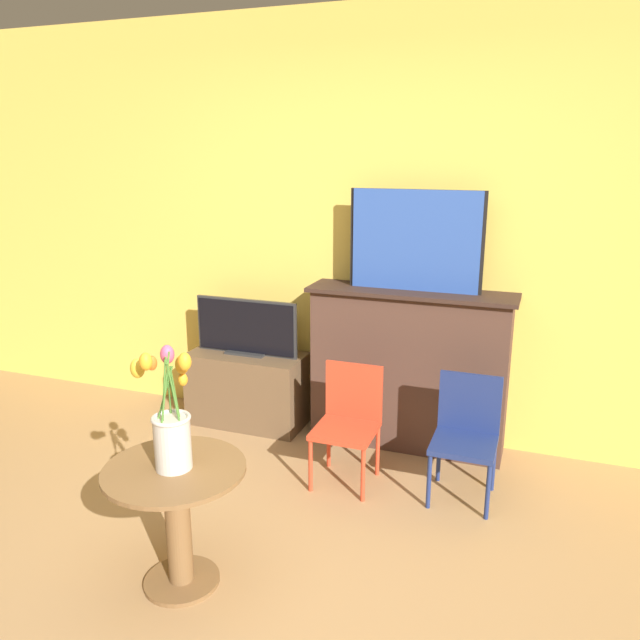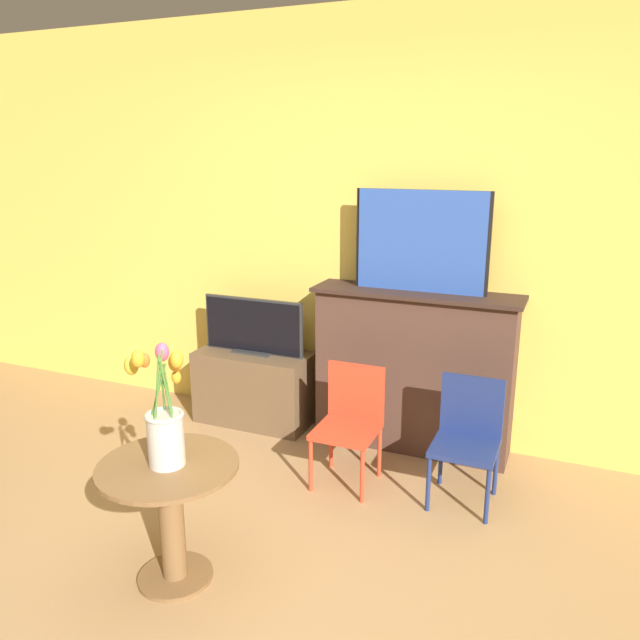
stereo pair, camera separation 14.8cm
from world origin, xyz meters
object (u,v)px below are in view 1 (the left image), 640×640
object	(u,v)px
vase_tulips	(171,426)
chair_red	(349,417)
tv_monitor	(246,328)
chair_blue	(466,430)
painting	(415,241)

from	to	relation	value
vase_tulips	chair_red	bearing A→B (deg)	69.90
tv_monitor	chair_blue	world-z (taller)	tv_monitor
chair_red	vase_tulips	distance (m)	1.26
chair_red	vase_tulips	bearing A→B (deg)	-110.10
tv_monitor	vase_tulips	bearing A→B (deg)	-73.63
painting	vase_tulips	bearing A→B (deg)	-110.85
painting	tv_monitor	xyz separation A→B (m)	(-1.12, -0.06, -0.64)
chair_red	chair_blue	size ratio (longest dim) A/B	1.00
chair_red	tv_monitor	bearing A→B (deg)	150.84
chair_red	vase_tulips	world-z (taller)	vase_tulips
tv_monitor	chair_blue	xyz separation A→B (m)	(1.54, -0.44, -0.31)
painting	chair_red	distance (m)	1.12
painting	chair_blue	distance (m)	1.15
painting	vase_tulips	distance (m)	1.89
painting	chair_blue	size ratio (longest dim) A/B	1.20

